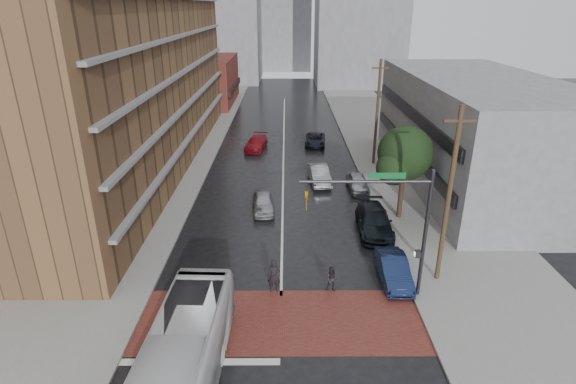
{
  "coord_description": "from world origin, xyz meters",
  "views": [
    {
      "loc": [
        0.29,
        -17.55,
        14.43
      ],
      "look_at": [
        0.39,
        8.65,
        3.5
      ],
      "focal_mm": 28.0,
      "sensor_mm": 36.0,
      "label": 1
    }
  ],
  "objects_px": {
    "transit_bus": "(178,373)",
    "suv_travel": "(315,140)",
    "pedestrian_b": "(332,279)",
    "car_parked_near": "(393,270)",
    "car_travel_a": "(263,203)",
    "car_parked_mid": "(374,221)",
    "car_parked_far": "(358,182)",
    "car_travel_b": "(319,175)",
    "car_travel_c": "(256,143)",
    "pedestrian_a": "(274,276)"
  },
  "relations": [
    {
      "from": "transit_bus",
      "to": "suv_travel",
      "type": "xyz_separation_m",
      "value": [
        7.33,
        35.08,
        -0.91
      ]
    },
    {
      "from": "pedestrian_b",
      "to": "suv_travel",
      "type": "height_order",
      "value": "pedestrian_b"
    },
    {
      "from": "transit_bus",
      "to": "car_parked_near",
      "type": "distance_m",
      "value": 13.25
    },
    {
      "from": "suv_travel",
      "to": "car_parked_near",
      "type": "xyz_separation_m",
      "value": [
        2.8,
        -26.58,
        0.06
      ]
    },
    {
      "from": "car_travel_a",
      "to": "car_parked_near",
      "type": "distance_m",
      "value": 12.17
    },
    {
      "from": "pedestrian_b",
      "to": "transit_bus",
      "type": "bearing_deg",
      "value": -121.52
    },
    {
      "from": "car_parked_mid",
      "to": "car_parked_far",
      "type": "bearing_deg",
      "value": 92.05
    },
    {
      "from": "car_travel_b",
      "to": "suv_travel",
      "type": "bearing_deg",
      "value": 82.7
    },
    {
      "from": "transit_bus",
      "to": "car_travel_c",
      "type": "relative_size",
      "value": 2.39
    },
    {
      "from": "car_parked_far",
      "to": "suv_travel",
      "type": "bearing_deg",
      "value": 100.0
    },
    {
      "from": "pedestrian_a",
      "to": "car_travel_c",
      "type": "distance_m",
      "value": 26.33
    },
    {
      "from": "pedestrian_a",
      "to": "car_parked_far",
      "type": "distance_m",
      "value": 16.04
    },
    {
      "from": "transit_bus",
      "to": "car_parked_mid",
      "type": "xyz_separation_m",
      "value": [
        10.12,
        14.5,
        -0.77
      ]
    },
    {
      "from": "car_travel_c",
      "to": "pedestrian_b",
      "type": "bearing_deg",
      "value": -68.5
    },
    {
      "from": "car_travel_c",
      "to": "car_travel_b",
      "type": "bearing_deg",
      "value": -49.33
    },
    {
      "from": "car_travel_b",
      "to": "suv_travel",
      "type": "relative_size",
      "value": 0.98
    },
    {
      "from": "pedestrian_a",
      "to": "car_parked_far",
      "type": "bearing_deg",
      "value": 68.08
    },
    {
      "from": "transit_bus",
      "to": "suv_travel",
      "type": "distance_m",
      "value": 35.85
    },
    {
      "from": "pedestrian_a",
      "to": "car_travel_a",
      "type": "relative_size",
      "value": 0.48
    },
    {
      "from": "car_parked_near",
      "to": "car_parked_mid",
      "type": "relative_size",
      "value": 0.79
    },
    {
      "from": "pedestrian_a",
      "to": "pedestrian_b",
      "type": "height_order",
      "value": "pedestrian_a"
    },
    {
      "from": "car_travel_c",
      "to": "car_parked_near",
      "type": "xyz_separation_m",
      "value": [
        9.27,
        -25.16,
        0.03
      ]
    },
    {
      "from": "car_travel_b",
      "to": "car_parked_mid",
      "type": "height_order",
      "value": "car_parked_mid"
    },
    {
      "from": "transit_bus",
      "to": "suv_travel",
      "type": "relative_size",
      "value": 2.42
    },
    {
      "from": "car_parked_near",
      "to": "car_parked_far",
      "type": "bearing_deg",
      "value": 89.96
    },
    {
      "from": "suv_travel",
      "to": "car_parked_far",
      "type": "bearing_deg",
      "value": -72.76
    },
    {
      "from": "car_parked_mid",
      "to": "car_travel_a",
      "type": "bearing_deg",
      "value": 158.61
    },
    {
      "from": "car_parked_near",
      "to": "car_parked_mid",
      "type": "bearing_deg",
      "value": 89.96
    },
    {
      "from": "car_parked_near",
      "to": "pedestrian_b",
      "type": "bearing_deg",
      "value": -164.26
    },
    {
      "from": "pedestrian_a",
      "to": "car_parked_mid",
      "type": "bearing_deg",
      "value": 49.18
    },
    {
      "from": "car_travel_b",
      "to": "car_parked_far",
      "type": "height_order",
      "value": "car_travel_b"
    },
    {
      "from": "car_travel_c",
      "to": "car_parked_mid",
      "type": "relative_size",
      "value": 0.86
    },
    {
      "from": "pedestrian_b",
      "to": "car_travel_b",
      "type": "relative_size",
      "value": 0.33
    },
    {
      "from": "pedestrian_b",
      "to": "car_parked_mid",
      "type": "distance_m",
      "value": 7.84
    },
    {
      "from": "pedestrian_b",
      "to": "suv_travel",
      "type": "xyz_separation_m",
      "value": [
        0.74,
        27.58,
        -0.1
      ]
    },
    {
      "from": "pedestrian_b",
      "to": "car_parked_far",
      "type": "relative_size",
      "value": 0.38
    },
    {
      "from": "suv_travel",
      "to": "car_travel_c",
      "type": "bearing_deg",
      "value": -162.58
    },
    {
      "from": "car_travel_c",
      "to": "suv_travel",
      "type": "relative_size",
      "value": 1.01
    },
    {
      "from": "pedestrian_a",
      "to": "suv_travel",
      "type": "bearing_deg",
      "value": 84.7
    },
    {
      "from": "transit_bus",
      "to": "car_travel_a",
      "type": "xyz_separation_m",
      "value": [
        2.35,
        17.87,
        -0.88
      ]
    },
    {
      "from": "transit_bus",
      "to": "car_parked_mid",
      "type": "bearing_deg",
      "value": 57.39
    },
    {
      "from": "suv_travel",
      "to": "car_parked_far",
      "type": "relative_size",
      "value": 1.18
    },
    {
      "from": "car_travel_b",
      "to": "car_travel_a",
      "type": "bearing_deg",
      "value": -134.22
    },
    {
      "from": "pedestrian_a",
      "to": "car_parked_near",
      "type": "relative_size",
      "value": 0.44
    },
    {
      "from": "car_parked_far",
      "to": "transit_bus",
      "type": "bearing_deg",
      "value": -116.78
    },
    {
      "from": "suv_travel",
      "to": "car_travel_a",
      "type": "bearing_deg",
      "value": -101.0
    },
    {
      "from": "pedestrian_b",
      "to": "car_travel_c",
      "type": "distance_m",
      "value": 26.78
    },
    {
      "from": "suv_travel",
      "to": "car_parked_mid",
      "type": "height_order",
      "value": "car_parked_mid"
    },
    {
      "from": "pedestrian_a",
      "to": "car_parked_mid",
      "type": "height_order",
      "value": "pedestrian_a"
    },
    {
      "from": "car_travel_c",
      "to": "car_parked_near",
      "type": "bearing_deg",
      "value": -60.63
    }
  ]
}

